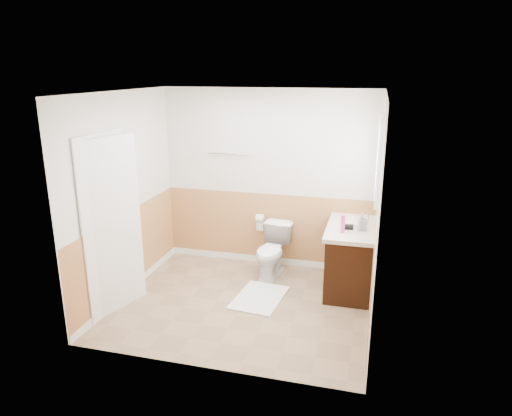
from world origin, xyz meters
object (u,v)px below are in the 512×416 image
(toilet, at_px, (272,251))
(bath_mat, at_px, (259,298))
(soap_dispenser, at_px, (362,222))
(vanity_cabinet, at_px, (350,259))
(lotion_bottle, at_px, (343,224))

(toilet, xyz_separation_m, bath_mat, (0.00, -0.70, -0.35))
(toilet, bearing_deg, bath_mat, -84.17)
(bath_mat, xyz_separation_m, soap_dispenser, (1.17, 0.46, 0.94))
(bath_mat, height_order, soap_dispenser, soap_dispenser)
(vanity_cabinet, bearing_deg, toilet, 173.86)
(soap_dispenser, bearing_deg, vanity_cabinet, 132.73)
(toilet, height_order, vanity_cabinet, vanity_cabinet)
(bath_mat, distance_m, soap_dispenser, 1.57)
(toilet, distance_m, vanity_cabinet, 1.06)
(lotion_bottle, bearing_deg, toilet, 157.47)
(toilet, xyz_separation_m, vanity_cabinet, (1.05, -0.11, 0.04))
(lotion_bottle, xyz_separation_m, soap_dispenser, (0.22, 0.15, -0.01))
(toilet, distance_m, bath_mat, 0.78)
(toilet, height_order, lotion_bottle, lotion_bottle)
(lotion_bottle, bearing_deg, bath_mat, -162.31)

